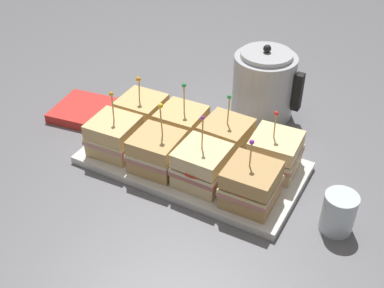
{
  "coord_description": "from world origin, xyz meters",
  "views": [
    {
      "loc": [
        0.42,
        -0.76,
        0.7
      ],
      "look_at": [
        0.0,
        0.0,
        0.06
      ],
      "focal_mm": 45.0,
      "sensor_mm": 36.0,
      "label": 1
    }
  ],
  "objects_px": {
    "sandwich_front_center_left": "(157,152)",
    "sandwich_front_far_right": "(251,185)",
    "kettle_steel": "(264,85)",
    "sandwich_back_far_right": "(275,153)",
    "sandwich_back_far_left": "(142,113)",
    "drinking_glass": "(339,213)",
    "sandwich_front_far_left": "(114,136)",
    "sandwich_back_center_left": "(182,125)",
    "sandwich_back_center_right": "(226,139)",
    "sandwich_front_center_right": "(202,166)",
    "napkin_stack": "(84,110)",
    "serving_platter": "(192,163)"
  },
  "relations": [
    {
      "from": "sandwich_front_far_left",
      "to": "sandwich_front_center_right",
      "type": "height_order",
      "value": "sandwich_front_center_right"
    },
    {
      "from": "sandwich_front_center_left",
      "to": "sandwich_back_far_right",
      "type": "height_order",
      "value": "sandwich_front_center_left"
    },
    {
      "from": "serving_platter",
      "to": "napkin_stack",
      "type": "distance_m",
      "value": 0.36
    },
    {
      "from": "sandwich_front_center_right",
      "to": "sandwich_back_center_left",
      "type": "distance_m",
      "value": 0.16
    },
    {
      "from": "sandwich_front_far_left",
      "to": "sandwich_front_center_left",
      "type": "distance_m",
      "value": 0.12
    },
    {
      "from": "sandwich_back_center_left",
      "to": "kettle_steel",
      "type": "relative_size",
      "value": 0.8
    },
    {
      "from": "sandwich_back_center_right",
      "to": "kettle_steel",
      "type": "bearing_deg",
      "value": 90.99
    },
    {
      "from": "serving_platter",
      "to": "sandwich_back_far_left",
      "type": "height_order",
      "value": "sandwich_back_far_left"
    },
    {
      "from": "sandwich_front_center_left",
      "to": "sandwich_back_far_left",
      "type": "xyz_separation_m",
      "value": [
        -0.12,
        0.11,
        -0.0
      ]
    },
    {
      "from": "sandwich_back_center_left",
      "to": "sandwich_back_far_right",
      "type": "bearing_deg",
      "value": 0.69
    },
    {
      "from": "sandwich_front_center_right",
      "to": "drinking_glass",
      "type": "bearing_deg",
      "value": 4.2
    },
    {
      "from": "sandwich_back_center_left",
      "to": "napkin_stack",
      "type": "relative_size",
      "value": 0.96
    },
    {
      "from": "sandwich_back_center_right",
      "to": "kettle_steel",
      "type": "height_order",
      "value": "kettle_steel"
    },
    {
      "from": "kettle_steel",
      "to": "napkin_stack",
      "type": "relative_size",
      "value": 1.2
    },
    {
      "from": "sandwich_front_far_left",
      "to": "sandwich_back_far_left",
      "type": "distance_m",
      "value": 0.11
    },
    {
      "from": "sandwich_front_far_left",
      "to": "sandwich_front_far_right",
      "type": "distance_m",
      "value": 0.34
    },
    {
      "from": "sandwich_back_center_left",
      "to": "kettle_steel",
      "type": "bearing_deg",
      "value": 63.96
    },
    {
      "from": "napkin_stack",
      "to": "sandwich_back_far_left",
      "type": "bearing_deg",
      "value": 1.28
    },
    {
      "from": "drinking_glass",
      "to": "sandwich_back_center_right",
      "type": "bearing_deg",
      "value": 162.45
    },
    {
      "from": "sandwich_front_center_left",
      "to": "napkin_stack",
      "type": "distance_m",
      "value": 0.33
    },
    {
      "from": "sandwich_back_far_left",
      "to": "sandwich_back_center_left",
      "type": "distance_m",
      "value": 0.11
    },
    {
      "from": "kettle_steel",
      "to": "napkin_stack",
      "type": "height_order",
      "value": "kettle_steel"
    },
    {
      "from": "sandwich_front_far_left",
      "to": "sandwich_back_center_left",
      "type": "distance_m",
      "value": 0.16
    },
    {
      "from": "sandwich_front_far_left",
      "to": "sandwich_back_far_left",
      "type": "relative_size",
      "value": 1.06
    },
    {
      "from": "sandwich_front_center_left",
      "to": "sandwich_back_far_left",
      "type": "relative_size",
      "value": 1.11
    },
    {
      "from": "sandwich_front_center_right",
      "to": "sandwich_back_center_right",
      "type": "xyz_separation_m",
      "value": [
        0.0,
        0.11,
        -0.0
      ]
    },
    {
      "from": "sandwich_front_far_left",
      "to": "drinking_glass",
      "type": "bearing_deg",
      "value": 2.26
    },
    {
      "from": "sandwich_back_far_left",
      "to": "drinking_glass",
      "type": "bearing_deg",
      "value": -10.02
    },
    {
      "from": "sandwich_front_far_right",
      "to": "kettle_steel",
      "type": "xyz_separation_m",
      "value": [
        -0.12,
        0.35,
        0.03
      ]
    },
    {
      "from": "sandwich_front_center_left",
      "to": "napkin_stack",
      "type": "xyz_separation_m",
      "value": [
        -0.3,
        0.11,
        -0.05
      ]
    },
    {
      "from": "sandwich_front_center_left",
      "to": "sandwich_back_center_right",
      "type": "height_order",
      "value": "sandwich_front_center_left"
    },
    {
      "from": "sandwich_front_center_right",
      "to": "napkin_stack",
      "type": "distance_m",
      "value": 0.43
    },
    {
      "from": "sandwich_back_far_left",
      "to": "sandwich_front_far_right",
      "type": "bearing_deg",
      "value": -19.11
    },
    {
      "from": "sandwich_front_center_left",
      "to": "sandwich_front_far_right",
      "type": "distance_m",
      "value": 0.23
    },
    {
      "from": "kettle_steel",
      "to": "napkin_stack",
      "type": "distance_m",
      "value": 0.48
    },
    {
      "from": "sandwich_back_far_right",
      "to": "kettle_steel",
      "type": "height_order",
      "value": "kettle_steel"
    },
    {
      "from": "serving_platter",
      "to": "sandwich_front_center_right",
      "type": "height_order",
      "value": "sandwich_front_center_right"
    },
    {
      "from": "sandwich_back_far_right",
      "to": "sandwich_front_center_left",
      "type": "bearing_deg",
      "value": -152.88
    },
    {
      "from": "sandwich_front_center_left",
      "to": "kettle_steel",
      "type": "distance_m",
      "value": 0.36
    },
    {
      "from": "sandwich_back_far_right",
      "to": "drinking_glass",
      "type": "bearing_deg",
      "value": -29.02
    },
    {
      "from": "sandwich_front_far_right",
      "to": "sandwich_back_far_right",
      "type": "bearing_deg",
      "value": 87.82
    },
    {
      "from": "sandwich_front_center_right",
      "to": "sandwich_back_center_left",
      "type": "relative_size",
      "value": 1.04
    },
    {
      "from": "kettle_steel",
      "to": "drinking_glass",
      "type": "relative_size",
      "value": 2.32
    },
    {
      "from": "sandwich_back_far_right",
      "to": "napkin_stack",
      "type": "bearing_deg",
      "value": -179.25
    },
    {
      "from": "sandwich_front_far_right",
      "to": "kettle_steel",
      "type": "height_order",
      "value": "kettle_steel"
    },
    {
      "from": "kettle_steel",
      "to": "drinking_glass",
      "type": "height_order",
      "value": "kettle_steel"
    },
    {
      "from": "sandwich_back_center_left",
      "to": "sandwich_back_center_right",
      "type": "distance_m",
      "value": 0.12
    },
    {
      "from": "serving_platter",
      "to": "sandwich_back_far_right",
      "type": "relative_size",
      "value": 3.31
    },
    {
      "from": "serving_platter",
      "to": "sandwich_front_center_right",
      "type": "distance_m",
      "value": 0.09
    },
    {
      "from": "kettle_steel",
      "to": "sandwich_front_far_left",
      "type": "bearing_deg",
      "value": -123.52
    }
  ]
}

